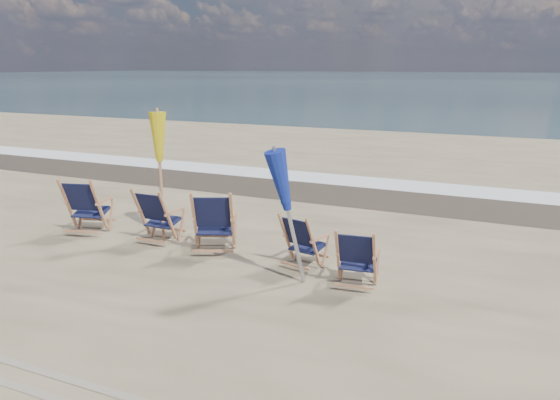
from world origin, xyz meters
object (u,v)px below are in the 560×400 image
Objects in this scene: beach_chair_0 at (99,207)px; beach_chair_3 at (313,245)px; umbrella_yellow at (159,144)px; beach_chair_4 at (374,261)px; beach_chair_1 at (168,218)px; beach_chair_2 at (232,223)px; umbrella_blue at (291,185)px.

beach_chair_3 is at bearing 164.09° from beach_chair_0.
umbrella_yellow is at bearing 5.26° from beach_chair_3.
beach_chair_3 is at bearing -24.49° from beach_chair_4.
beach_chair_1 is 0.45× the size of umbrella_yellow.
beach_chair_0 reaches higher than beach_chair_3.
beach_chair_4 is at bearing 144.29° from beach_chair_2.
beach_chair_4 is at bearing 172.28° from beach_chair_1.
beach_chair_3 is 0.45× the size of umbrella_blue.
beach_chair_1 is 0.51× the size of umbrella_blue.
beach_chair_0 reaches higher than beach_chair_4.
umbrella_blue is at bearing 156.39° from beach_chair_0.
beach_chair_1 is 3.78m from beach_chair_4.
umbrella_yellow is (-4.04, 0.71, 1.28)m from beach_chair_4.
beach_chair_1 is 1.29m from umbrella_yellow.
umbrella_blue reaches higher than beach_chair_4.
umbrella_blue is at bearing 127.29° from beach_chair_2.
umbrella_yellow is 3.05m from umbrella_blue.
beach_chair_1 is 1.23m from beach_chair_2.
umbrella_yellow is (-1.51, 0.17, 1.18)m from beach_chair_2.
umbrella_yellow is at bearing 162.04° from umbrella_blue.
umbrella_yellow is at bearing -29.95° from beach_chair_2.
beach_chair_0 is at bearing 170.89° from umbrella_blue.
beach_chair_3 is at bearing 148.25° from beach_chair_2.
beach_chair_0 is 1.49m from beach_chair_1.
umbrella_blue is (-0.12, -0.55, 1.02)m from beach_chair_3.
beach_chair_2 is 0.56× the size of umbrella_blue.
beach_chair_4 reaches higher than beach_chair_3.
umbrella_yellow is (-0.29, 0.24, 1.23)m from beach_chair_1.
beach_chair_2 is 1.93m from umbrella_yellow.
beach_chair_3 is 3.30m from umbrella_yellow.
beach_chair_2 is at bearing -177.11° from beach_chair_1.
beach_chair_0 is 0.49× the size of umbrella_yellow.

